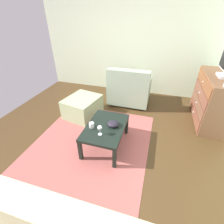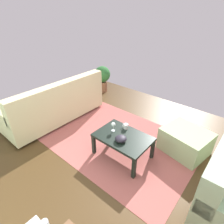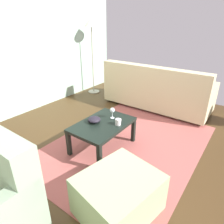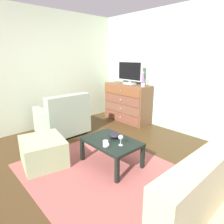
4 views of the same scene
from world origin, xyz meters
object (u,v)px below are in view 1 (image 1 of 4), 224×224
object	(u,v)px
dresser	(212,99)
ottoman	(83,107)
bowl_decorative	(113,124)
coffee_table	(106,129)
wine_glass	(100,128)
mug	(92,125)
armchair	(129,89)

from	to	relation	value
dresser	ottoman	distance (m)	2.55
dresser	bowl_decorative	bearing A→B (deg)	-52.22
coffee_table	wine_glass	size ratio (longest dim) A/B	5.43
bowl_decorative	ottoman	bearing A→B (deg)	-128.21
dresser	wine_glass	size ratio (longest dim) A/B	7.83
dresser	mug	xyz separation A→B (m)	(1.38, -1.91, -0.04)
dresser	coffee_table	distance (m)	2.15
mug	armchair	xyz separation A→B (m)	(-1.65, 0.25, -0.08)
wine_glass	bowl_decorative	distance (m)	0.29
mug	ottoman	distance (m)	1.02
mug	ottoman	bearing A→B (deg)	-145.44
dresser	coffee_table	world-z (taller)	dresser
coffee_table	ottoman	world-z (taller)	ottoman
mug	bowl_decorative	world-z (taller)	mug
dresser	armchair	world-z (taller)	dresser
bowl_decorative	ottoman	world-z (taller)	bowl_decorative
armchair	ottoman	distance (m)	1.18
bowl_decorative	armchair	distance (m)	1.52
coffee_table	dresser	bearing A→B (deg)	126.81
armchair	mug	bearing A→B (deg)	-8.69
mug	bowl_decorative	xyz separation A→B (m)	(-0.14, 0.31, -0.00)
wine_glass	ottoman	world-z (taller)	wine_glass
dresser	ottoman	world-z (taller)	dresser
coffee_table	ottoman	bearing A→B (deg)	-133.78
mug	ottoman	size ratio (longest dim) A/B	0.16
wine_glass	bowl_decorative	size ratio (longest dim) A/B	0.89
dresser	armchair	size ratio (longest dim) A/B	1.34
coffee_table	mug	xyz separation A→B (m)	(0.09, -0.19, 0.09)
wine_glass	mug	bearing A→B (deg)	-122.60
bowl_decorative	armchair	size ratio (longest dim) A/B	0.19
coffee_table	ottoman	size ratio (longest dim) A/B	1.22
dresser	armchair	bearing A→B (deg)	-99.40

